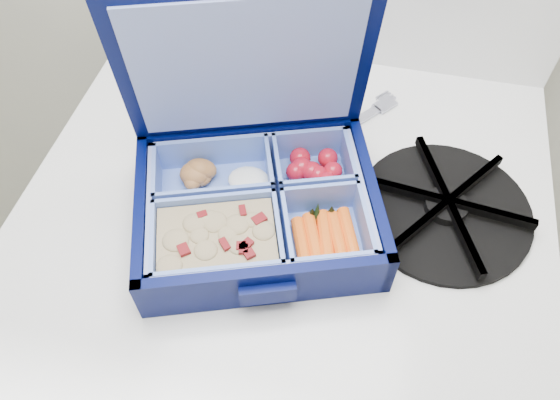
% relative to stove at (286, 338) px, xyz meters
% --- Properties ---
extents(stove, '(0.62, 0.62, 0.92)m').
position_rel_stove_xyz_m(stove, '(0.00, 0.00, 0.00)').
color(stove, silver).
rests_on(stove, floor).
extents(bento_box, '(0.31, 0.27, 0.06)m').
position_rel_stove_xyz_m(bento_box, '(-0.02, -0.06, 0.49)').
color(bento_box, '#000739').
rests_on(bento_box, stove).
extents(burner_grate, '(0.22, 0.22, 0.03)m').
position_rel_stove_xyz_m(burner_grate, '(0.18, 0.00, 0.48)').
color(burner_grate, black).
rests_on(burner_grate, stove).
extents(burner_grate_rear, '(0.20, 0.20, 0.02)m').
position_rel_stove_xyz_m(burner_grate_rear, '(-0.13, 0.11, 0.47)').
color(burner_grate_rear, black).
rests_on(burner_grate_rear, stove).
extents(fork, '(0.13, 0.15, 0.01)m').
position_rel_stove_xyz_m(fork, '(0.04, 0.10, 0.47)').
color(fork, '#A6A7B9').
rests_on(fork, stove).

